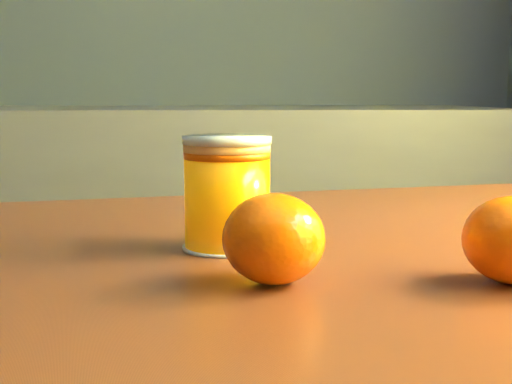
{
  "coord_description": "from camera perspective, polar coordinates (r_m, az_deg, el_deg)",
  "views": [
    {
      "loc": [
        0.86,
        -0.37,
        0.94
      ],
      "look_at": [
        0.9,
        0.24,
        0.85
      ],
      "focal_mm": 50.0,
      "sensor_mm": 36.0,
      "label": 1
    }
  ],
  "objects": [
    {
      "name": "orange_front",
      "position": [
        0.49,
        1.43,
        -3.76
      ],
      "size": [
        0.09,
        0.09,
        0.06
      ],
      "primitive_type": "ellipsoid",
      "rotation": [
        0.0,
        0.0,
        0.33
      ],
      "color": "#FF5D05",
      "rests_on": "table"
    },
    {
      "name": "table",
      "position": [
        0.61,
        4.21,
        -14.8
      ],
      "size": [
        1.2,
        0.95,
        0.8
      ],
      "rotation": [
        0.0,
        0.0,
        0.2
      ],
      "color": "brown",
      "rests_on": "ground"
    },
    {
      "name": "juice_glass",
      "position": [
        0.6,
        -2.32,
        -0.13
      ],
      "size": [
        0.08,
        0.08,
        0.09
      ],
      "rotation": [
        0.0,
        0.0,
        -0.14
      ],
      "color": "orange",
      "rests_on": "table"
    }
  ]
}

